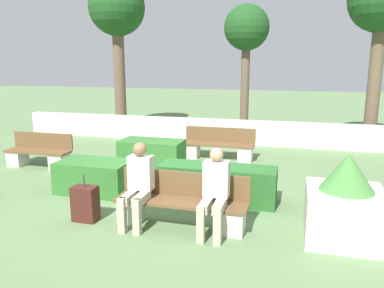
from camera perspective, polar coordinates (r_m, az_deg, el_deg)
name	(u,v)px	position (r m, az deg, el deg)	size (l,w,h in m)	color
ground_plane	(178,193)	(7.44, -2.17, -7.52)	(60.00, 60.00, 0.00)	#607F51
perimeter_wall	(225,131)	(12.01, 4.98, 1.92)	(14.17, 0.30, 0.76)	beige
bench_front	(181,206)	(5.93, -1.64, -9.41)	(2.09, 0.48, 0.82)	brown
bench_left_side	(39,155)	(9.96, -22.29, -1.52)	(1.66, 0.48, 0.82)	brown
bench_right_side	(219,147)	(10.00, 4.07, -0.51)	(1.90, 0.49, 0.82)	brown
person_seated_man	(215,189)	(5.54, 3.47, -6.82)	(0.38, 0.64, 1.29)	#B2A893
person_seated_woman	(138,181)	(5.90, -8.23, -5.63)	(0.38, 0.64, 1.31)	#B2A893
hedge_block_near_left	(152,154)	(9.21, -6.12, -1.51)	(1.52, 0.80, 0.68)	#33702D
hedge_block_near_right	(95,177)	(7.68, -14.58, -4.82)	(1.41, 0.82, 0.63)	#33702D
hedge_block_mid_left	(217,183)	(6.97, 3.85, -6.01)	(2.15, 0.64, 0.66)	#286028
planter_corner_left	(345,204)	(5.83, 22.27, -8.45)	(1.06, 1.06, 1.28)	beige
suitcase	(85,204)	(6.35, -15.95, -8.73)	(0.39, 0.26, 0.77)	#471E19
tree_leftmost	(117,12)	(15.09, -11.36, 19.06)	(2.11, 2.11, 5.62)	brown
tree_center_left	(246,32)	(13.00, 8.30, 16.51)	(1.50, 1.50, 4.42)	brown
tree_center_right	(382,4)	(13.18, 27.01, 18.46)	(2.02, 2.02, 5.42)	brown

